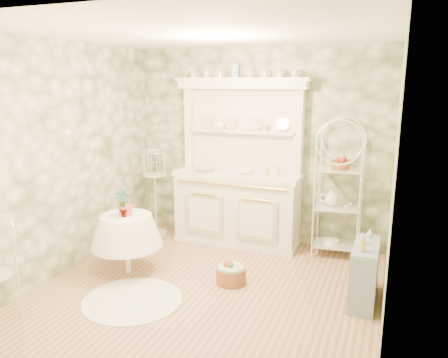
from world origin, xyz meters
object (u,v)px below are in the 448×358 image
(round_table, at_px, (127,241))
(floor_basket, at_px, (231,274))
(birdcage_stand, at_px, (155,191))
(side_shelf, at_px, (364,274))
(kitchen_dresser, at_px, (238,163))
(bakers_rack, at_px, (339,189))

(round_table, bearing_deg, floor_basket, 8.65)
(birdcage_stand, distance_m, floor_basket, 2.03)
(side_shelf, bearing_deg, kitchen_dresser, 149.42)
(bakers_rack, xyz_separation_m, side_shelf, (0.43, -1.14, -0.60))
(birdcage_stand, bearing_deg, bakers_rack, 3.54)
(kitchen_dresser, height_order, side_shelf, kitchen_dresser)
(round_table, distance_m, birdcage_stand, 1.37)
(birdcage_stand, xyz_separation_m, floor_basket, (1.61, -1.11, -0.56))
(birdcage_stand, bearing_deg, round_table, -74.34)
(bakers_rack, xyz_separation_m, floor_basket, (-0.99, -1.27, -0.78))
(bakers_rack, height_order, side_shelf, bakers_rack)
(birdcage_stand, bearing_deg, floor_basket, -34.53)
(side_shelf, height_order, birdcage_stand, birdcage_stand)
(birdcage_stand, bearing_deg, side_shelf, -17.95)
(side_shelf, distance_m, floor_basket, 1.44)
(floor_basket, bearing_deg, kitchen_dresser, 106.75)
(side_shelf, xyz_separation_m, round_table, (-2.67, -0.31, 0.11))
(kitchen_dresser, xyz_separation_m, side_shelf, (1.80, -1.13, -0.85))
(kitchen_dresser, bearing_deg, bakers_rack, 0.71)
(side_shelf, height_order, round_table, round_table)
(side_shelf, bearing_deg, round_table, -171.87)
(birdcage_stand, relative_size, floor_basket, 3.97)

